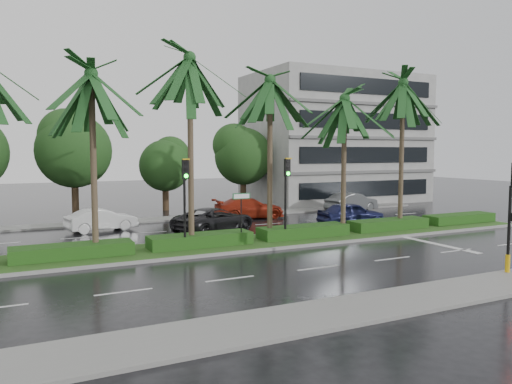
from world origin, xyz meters
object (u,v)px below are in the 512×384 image
signal_median_left (185,191)px  car_darkgrey (214,220)px  car_white (102,220)px  car_blue (351,214)px  car_grey (352,202)px  signal_near (512,212)px  car_red (249,208)px  street_sign (241,206)px

signal_median_left → car_darkgrey: 6.61m
car_white → car_blue: size_ratio=0.93×
car_grey → car_blue: bearing=131.2°
signal_near → car_darkgrey: size_ratio=0.81×
car_red → car_grey: 9.00m
street_sign → car_blue: bearing=20.3°
car_blue → car_red: bearing=39.3°
signal_median_left → car_white: size_ratio=1.04×
street_sign → car_red: size_ratio=0.51×
signal_near → signal_median_left: size_ratio=1.00×
car_white → car_blue: (14.98, -4.85, 0.07)m
signal_median_left → car_darkgrey: signal_median_left is taller
street_sign → car_grey: bearing=33.9°
car_white → car_red: (10.48, 1.19, 0.05)m
car_white → car_blue: bearing=-117.2°
street_sign → car_red: bearing=62.4°
signal_median_left → car_red: bearing=50.6°
street_sign → car_darkgrey: size_ratio=0.49×
car_white → car_grey: 19.51m
signal_median_left → car_red: 12.80m
car_grey → car_darkgrey: bearing=96.9°
car_white → car_grey: (19.48, 1.04, 0.08)m
signal_median_left → car_red: (8.00, 9.73, -2.25)m
car_red → car_grey: (9.00, -0.15, 0.02)m
car_red → car_grey: size_ratio=1.10×
signal_median_left → car_red: size_ratio=0.85×
signal_near → car_blue: (2.50, 13.39, -1.74)m
car_darkgrey → car_grey: car_grey is taller
car_darkgrey → signal_near: bearing=-179.4°
signal_median_left → car_blue: 13.23m
street_sign → car_red: (5.00, 9.55, -1.38)m
signal_near → signal_median_left: signal_median_left is taller
street_sign → car_grey: size_ratio=0.56×
signal_near → car_white: signal_near is taller
street_sign → car_blue: 10.22m
car_darkgrey → car_grey: size_ratio=1.14×
street_sign → signal_near: bearing=-54.7°
car_blue → street_sign: bearing=112.9°
car_white → car_darkgrey: size_ratio=0.78×
car_grey → street_sign: bearing=112.5°
car_white → car_blue: 15.75m
signal_median_left → car_red: signal_median_left is taller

